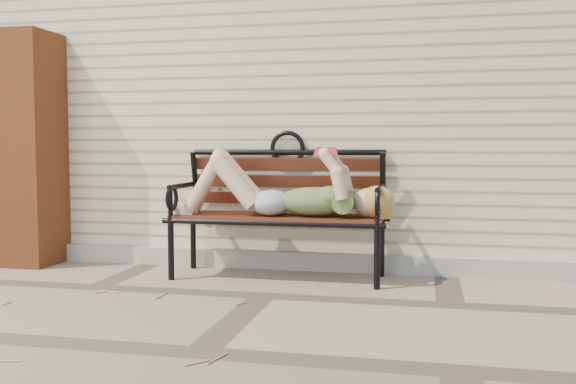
# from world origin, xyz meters

# --- Properties ---
(ground) EXTENTS (80.00, 80.00, 0.00)m
(ground) POSITION_xyz_m (0.00, 0.00, 0.00)
(ground) COLOR gray
(ground) RESTS_ON ground
(house_wall) EXTENTS (8.00, 4.00, 3.00)m
(house_wall) POSITION_xyz_m (0.00, 3.00, 1.50)
(house_wall) COLOR beige
(house_wall) RESTS_ON ground
(foundation_strip) EXTENTS (8.00, 0.10, 0.15)m
(foundation_strip) POSITION_xyz_m (0.00, 0.97, 0.07)
(foundation_strip) COLOR #ADA89C
(foundation_strip) RESTS_ON ground
(brick_pillar) EXTENTS (0.50, 0.50, 2.00)m
(brick_pillar) POSITION_xyz_m (-2.30, 0.75, 1.00)
(brick_pillar) COLOR brown
(brick_pillar) RESTS_ON ground
(garden_bench) EXTENTS (1.78, 0.71, 1.15)m
(garden_bench) POSITION_xyz_m (-0.04, 0.72, 0.65)
(garden_bench) COLOR black
(garden_bench) RESTS_ON ground
(reading_woman) EXTENTS (1.68, 0.38, 0.53)m
(reading_woman) POSITION_xyz_m (-0.02, 0.58, 0.69)
(reading_woman) COLOR #093C44
(reading_woman) RESTS_ON ground
(straw_scatter) EXTENTS (2.97, 1.58, 0.01)m
(straw_scatter) POSITION_xyz_m (-1.20, -0.65, 0.01)
(straw_scatter) COLOR tan
(straw_scatter) RESTS_ON ground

